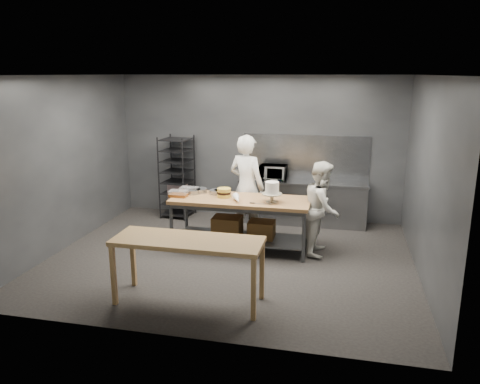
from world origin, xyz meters
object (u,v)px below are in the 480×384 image
object	(u,v)px
near_counter	(188,245)
frosted_cake_stand	(272,190)
chef_behind	(247,187)
work_table	(241,217)
microwave	(273,172)
layer_cake	(224,193)
chef_right	(322,208)
speed_rack	(177,178)

from	to	relation	value
near_counter	frosted_cake_stand	size ratio (longest dim) A/B	5.62
chef_behind	frosted_cake_stand	distance (m)	1.00
work_table	microwave	bearing A→B (deg)	79.89
chef_behind	layer_cake	size ratio (longest dim) A/B	8.23
layer_cake	near_counter	bearing A→B (deg)	-88.56
near_counter	frosted_cake_stand	bearing A→B (deg)	67.39
chef_right	microwave	xyz separation A→B (m)	(-1.09, 1.59, 0.25)
work_table	near_counter	size ratio (longest dim) A/B	1.20
speed_rack	chef_right	world-z (taller)	speed_rack
work_table	chef_behind	size ratio (longest dim) A/B	1.23
microwave	frosted_cake_stand	xyz separation A→B (m)	(0.26, -1.84, 0.09)
work_table	frosted_cake_stand	size ratio (longest dim) A/B	6.74
speed_rack	layer_cake	xyz separation A→B (m)	(1.46, -1.60, 0.14)
chef_right	frosted_cake_stand	xyz separation A→B (m)	(-0.83, -0.25, 0.34)
work_table	near_counter	bearing A→B (deg)	-96.89
microwave	speed_rack	bearing A→B (deg)	-177.78
near_counter	work_table	bearing A→B (deg)	83.11
chef_behind	microwave	world-z (taller)	chef_behind
speed_rack	frosted_cake_stand	size ratio (longest dim) A/B	4.92
chef_right	near_counter	bearing A→B (deg)	147.77
layer_cake	speed_rack	bearing A→B (deg)	132.35
near_counter	layer_cake	distance (m)	2.13
chef_right	microwave	distance (m)	1.94
near_counter	frosted_cake_stand	distance (m)	2.15
near_counter	chef_right	xyz separation A→B (m)	(1.65, 2.21, -0.01)
chef_behind	near_counter	bearing A→B (deg)	105.68
frosted_cake_stand	near_counter	bearing A→B (deg)	-112.61
microwave	chef_behind	bearing A→B (deg)	-107.68
layer_cake	frosted_cake_stand	bearing A→B (deg)	-10.38
layer_cake	work_table	bearing A→B (deg)	-2.34
work_table	speed_rack	distance (m)	2.40
work_table	frosted_cake_stand	bearing A→B (deg)	-14.64
work_table	near_counter	xyz separation A→B (m)	(-0.25, -2.11, 0.24)
microwave	frosted_cake_stand	bearing A→B (deg)	-81.92
speed_rack	frosted_cake_stand	world-z (taller)	speed_rack
chef_behind	chef_right	bearing A→B (deg)	179.68
speed_rack	microwave	distance (m)	2.08
near_counter	microwave	size ratio (longest dim) A/B	3.69
chef_right	layer_cake	distance (m)	1.71
work_table	speed_rack	xyz separation A→B (m)	(-1.76, 1.61, 0.28)
work_table	microwave	xyz separation A→B (m)	(0.30, 1.69, 0.48)
chef_behind	frosted_cake_stand	size ratio (longest dim) A/B	5.49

